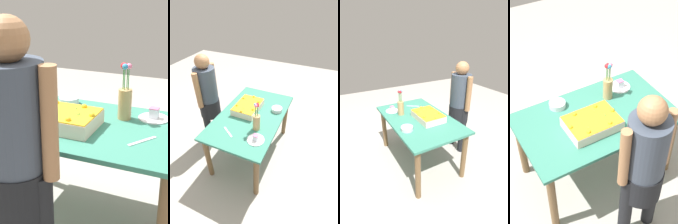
% 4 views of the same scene
% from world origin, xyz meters
% --- Properties ---
extents(ground_plane, '(8.00, 8.00, 0.00)m').
position_xyz_m(ground_plane, '(0.00, 0.00, 0.00)').
color(ground_plane, '#A6A096').
extents(dining_table, '(1.40, 0.85, 0.74)m').
position_xyz_m(dining_table, '(0.00, 0.00, 0.62)').
color(dining_table, '#357964').
rests_on(dining_table, ground_plane).
extents(sheet_cake, '(0.45, 0.32, 0.12)m').
position_xyz_m(sheet_cake, '(0.10, 0.10, 0.79)').
color(sheet_cake, '#FFE0C7').
rests_on(sheet_cake, dining_table).
extents(serving_plate_with_slice, '(0.21, 0.21, 0.08)m').
position_xyz_m(serving_plate_with_slice, '(-0.42, -0.25, 0.76)').
color(serving_plate_with_slice, white).
rests_on(serving_plate_with_slice, dining_table).
extents(cake_knife, '(0.13, 0.19, 0.00)m').
position_xyz_m(cake_knife, '(-0.43, 0.12, 0.75)').
color(cake_knife, silver).
rests_on(cake_knife, dining_table).
extents(flower_vase, '(0.09, 0.09, 0.38)m').
position_xyz_m(flower_vase, '(-0.23, -0.18, 0.88)').
color(flower_vase, tan).
rests_on(flower_vase, dining_table).
extents(fruit_bowl, '(0.15, 0.15, 0.05)m').
position_xyz_m(fruit_bowl, '(0.24, -0.29, 0.77)').
color(fruit_bowl, silver).
rests_on(fruit_bowl, dining_table).
extents(person_standing, '(0.45, 0.31, 1.49)m').
position_xyz_m(person_standing, '(0.02, 0.72, 0.85)').
color(person_standing, black).
rests_on(person_standing, ground_plane).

